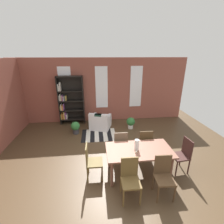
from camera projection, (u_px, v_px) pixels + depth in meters
name	position (u px, v px, depth m)	size (l,w,h in m)	color
ground_plane	(109.00, 169.00, 4.41)	(9.15, 9.15, 0.00)	#4A3723
back_wall_brick	(102.00, 90.00, 7.25)	(7.83, 0.12, 2.90)	brown
window_pane_0	(66.00, 88.00, 6.97)	(0.55, 0.02, 1.88)	white
window_pane_1	(102.00, 88.00, 7.14)	(0.55, 0.02, 1.88)	white
window_pane_2	(136.00, 87.00, 7.30)	(0.55, 0.02, 1.88)	white
dining_table	(139.00, 152.00, 4.02)	(1.67, 0.90, 0.75)	brown
vase_on_table	(137.00, 145.00, 3.93)	(0.11, 0.11, 0.28)	silver
tealight_candle_0	(136.00, 152.00, 3.83)	(0.04, 0.04, 0.04)	silver
dining_chair_far_left	(120.00, 144.00, 4.66)	(0.40, 0.40, 0.95)	brown
dining_chair_near_right	(164.00, 175.00, 3.47)	(0.42, 0.42, 0.95)	brown
dining_chair_near_left	(130.00, 178.00, 3.40)	(0.40, 0.40, 0.95)	brown
dining_chair_head_right	(183.00, 154.00, 4.20)	(0.44, 0.44, 0.95)	#3B211D
dining_chair_head_left	(92.00, 161.00, 3.94)	(0.41, 0.41, 0.95)	brown
dining_chair_far_right	(145.00, 143.00, 4.74)	(0.41, 0.41, 0.95)	#41311B
bookshelf_tall	(69.00, 101.00, 7.00)	(1.11, 0.33, 2.16)	black
armchair_white	(100.00, 122.00, 6.75)	(1.01, 1.01, 0.75)	silver
potted_plant_by_shelf	(75.00, 127.00, 6.30)	(0.35, 0.35, 0.50)	#333338
potted_plant_corner	(131.00, 122.00, 6.74)	(0.36, 0.36, 0.49)	silver
striped_rug	(99.00, 135.00, 6.26)	(1.34, 1.07, 0.01)	black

